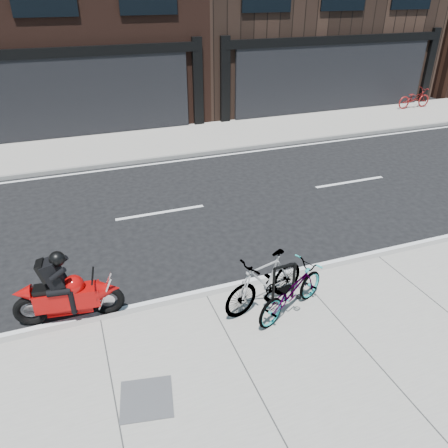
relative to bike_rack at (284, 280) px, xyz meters
name	(u,v)px	position (x,y,z in m)	size (l,w,h in m)	color
ground	(180,250)	(-1.32, 2.60, -0.60)	(120.00, 120.00, 0.00)	black
sidewalk_near	(276,429)	(-1.32, -2.40, -0.53)	(60.00, 6.00, 0.13)	gray
sidewalk_far	(126,146)	(-1.32, 10.35, -0.53)	(60.00, 3.50, 0.13)	gray
bike_rack	(284,280)	(0.00, 0.00, 0.00)	(0.48, 0.07, 0.80)	black
bicycle_front	(291,291)	(-0.03, -0.33, -0.02)	(0.60, 1.71, 0.90)	gray
bicycle_rear	(265,281)	(-0.39, 0.00, 0.07)	(0.51, 1.80, 1.08)	gray
motorcycle	(72,292)	(-3.71, 0.99, -0.01)	(1.95, 0.64, 1.46)	black
bicycle_far	(414,98)	(12.67, 11.06, -0.01)	(0.61, 1.76, 0.93)	maroon
utility_grate	(147,399)	(-2.88, -1.36, -0.46)	(0.75, 0.75, 0.01)	#48484B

